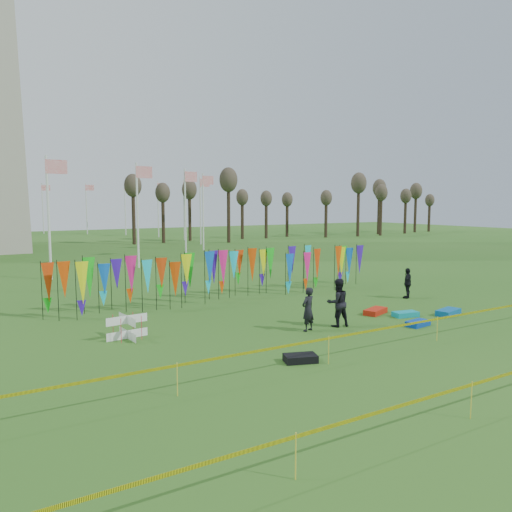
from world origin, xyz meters
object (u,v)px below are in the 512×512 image
person_left (308,309)px  kite_bag_red (375,311)px  person_mid (338,303)px  person_right (408,283)px  kite_bag_black (300,358)px  kite_bag_turquoise (405,314)px  kite_bag_blue (418,323)px  box_kite (127,327)px  kite_bag_teal (448,312)px

person_left → kite_bag_red: (4.44, 0.84, -0.75)m
person_mid → person_right: 7.56m
kite_bag_red → kite_bag_black: bearing=-151.4°
kite_bag_turquoise → kite_bag_blue: (-0.85, -1.44, -0.00)m
kite_bag_blue → box_kite: bearing=158.8°
person_left → kite_bag_teal: person_left is taller
kite_bag_teal → person_left: bearing=172.1°
kite_bag_black → person_right: bearing=27.1°
person_left → kite_bag_black: bearing=32.8°
box_kite → kite_bag_black: size_ratio=0.87×
person_right → kite_bag_red: bearing=-1.3°
person_left → person_mid: bearing=162.1°
kite_bag_blue → kite_bag_teal: 2.84m
kite_bag_red → kite_bag_black: (-6.94, -3.79, -0.00)m
kite_bag_blue → kite_bag_black: size_ratio=1.02×
kite_bag_black → kite_bag_teal: kite_bag_teal is taller
person_right → kite_bag_black: bearing=1.4°
person_left → person_right: bearing=-179.3°
box_kite → person_left: 6.89m
person_left → kite_bag_red: 4.58m
person_left → kite_bag_turquoise: (5.19, -0.23, -0.76)m
kite_bag_black → kite_bag_teal: size_ratio=0.78×
person_mid → kite_bag_red: 3.21m
person_mid → kite_bag_blue: bearing=160.6°
kite_bag_turquoise → kite_bag_red: 1.31m
box_kite → kite_bag_turquoise: box_kite is taller
box_kite → kite_bag_black: 6.72m
box_kite → kite_bag_red: size_ratio=0.68×
kite_bag_turquoise → kite_bag_red: size_ratio=0.84×
person_mid → kite_bag_blue: size_ratio=1.88×
box_kite → kite_bag_red: 10.98m
person_mid → kite_bag_blue: (2.86, -1.65, -0.87)m
box_kite → kite_bag_blue: (10.75, -4.18, -0.34)m
person_right → kite_bag_teal: size_ratio=1.23×
person_mid → kite_bag_turquoise: size_ratio=1.78×
person_right → kite_bag_turquoise: bearing=15.6°
kite_bag_blue → kite_bag_red: bearing=87.7°
person_right → kite_bag_blue: (-4.19, -4.37, -0.69)m
box_kite → kite_bag_blue: size_ratio=0.86×
box_kite → kite_bag_turquoise: (11.60, -2.74, -0.34)m
kite_bag_black → kite_bag_blue: bearing=10.6°
box_kite → kite_bag_teal: 13.95m
kite_bag_blue → kite_bag_black: (-6.84, -1.27, 0.01)m
kite_bag_turquoise → kite_bag_black: size_ratio=1.08×
person_mid → kite_bag_teal: 5.77m
kite_bag_red → kite_bag_teal: 3.23m
box_kite → kite_bag_black: box_kite is taller
kite_bag_turquoise → kite_bag_teal: size_ratio=0.84×
kite_bag_red → kite_bag_teal: bearing=-34.5°
kite_bag_turquoise → kite_bag_black: 8.16m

